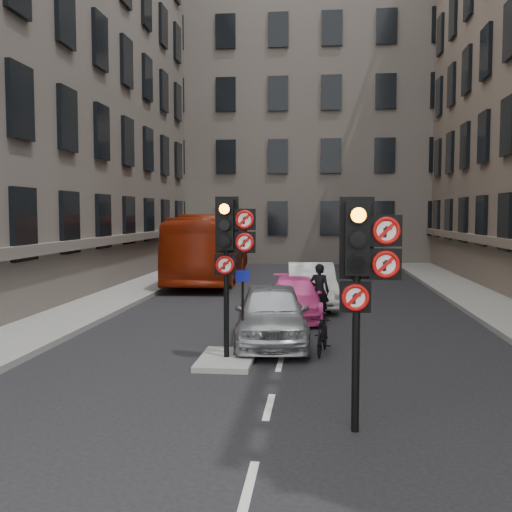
% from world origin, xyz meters
% --- Properties ---
extents(ground, '(120.00, 120.00, 0.00)m').
position_xyz_m(ground, '(0.00, 0.00, 0.00)').
color(ground, black).
rests_on(ground, ground).
extents(pavement_left, '(3.00, 50.00, 0.16)m').
position_xyz_m(pavement_left, '(-7.20, 12.00, 0.08)').
color(pavement_left, gray).
rests_on(pavement_left, ground).
extents(centre_island, '(1.20, 2.00, 0.12)m').
position_xyz_m(centre_island, '(-1.20, 5.00, 0.06)').
color(centre_island, gray).
rests_on(centre_island, ground).
extents(building_far, '(30.00, 14.00, 20.00)m').
position_xyz_m(building_far, '(0.00, 38.00, 10.00)').
color(building_far, '#675E57').
rests_on(building_far, ground).
extents(signal_near, '(0.91, 0.40, 3.58)m').
position_xyz_m(signal_near, '(1.49, 0.99, 2.58)').
color(signal_near, black).
rests_on(signal_near, ground).
extents(signal_far, '(0.91, 0.40, 3.58)m').
position_xyz_m(signal_far, '(-1.11, 4.99, 2.70)').
color(signal_far, black).
rests_on(signal_far, centre_island).
extents(car_silver, '(2.20, 4.65, 1.54)m').
position_xyz_m(car_silver, '(-0.35, 7.00, 0.77)').
color(car_silver, '#999CA0').
rests_on(car_silver, ground).
extents(car_white, '(1.93, 4.74, 1.53)m').
position_xyz_m(car_white, '(0.58, 13.34, 0.77)').
color(car_white, silver).
rests_on(car_white, ground).
extents(car_pink, '(1.90, 4.37, 1.25)m').
position_xyz_m(car_pink, '(0.07, 10.95, 0.63)').
color(car_pink, '#EE469E').
rests_on(car_pink, ground).
extents(bus_red, '(3.28, 11.84, 3.27)m').
position_xyz_m(bus_red, '(-4.44, 21.09, 1.63)').
color(bus_red, maroon).
rests_on(bus_red, ground).
extents(motorcycle, '(0.66, 1.63, 0.95)m').
position_xyz_m(motorcycle, '(0.94, 6.00, 0.48)').
color(motorcycle, black).
rests_on(motorcycle, ground).
extents(motorcyclist, '(0.71, 0.54, 1.75)m').
position_xyz_m(motorcyclist, '(0.87, 10.82, 0.87)').
color(motorcyclist, black).
rests_on(motorcyclist, ground).
extents(info_sign, '(0.33, 0.12, 1.90)m').
position_xyz_m(info_sign, '(-0.90, 5.50, 1.35)').
color(info_sign, black).
rests_on(info_sign, centre_island).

